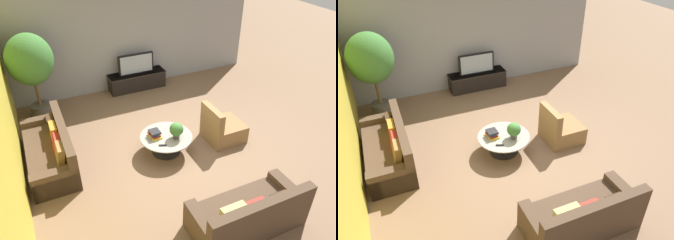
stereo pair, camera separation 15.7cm
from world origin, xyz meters
TOP-DOWN VIEW (x-y plane):
  - ground_plane at (0.00, 0.00)m, footprint 24.00×24.00m
  - back_wall_stone at (0.00, 3.26)m, footprint 7.40×0.12m
  - side_wall_left at (-3.26, 0.20)m, footprint 0.12×7.40m
  - media_console at (0.06, 2.94)m, footprint 1.63×0.50m
  - television at (0.06, 2.94)m, footprint 1.00×0.13m
  - coffee_table at (-0.40, -0.07)m, footprint 1.09×1.09m
  - couch_by_wall at (-2.64, 0.58)m, footprint 0.84×2.11m
  - couch_near_entry at (-0.03, -2.42)m, footprint 1.86×0.84m
  - armchair_wicker at (0.92, -0.18)m, footprint 0.80×0.76m
  - potted_palm_tall at (-2.61, 2.51)m, footprint 1.05×1.05m
  - potted_plant_tabletop at (-0.23, -0.21)m, footprint 0.29×0.29m
  - book_stack at (-0.62, 0.01)m, footprint 0.23×0.33m
  - remote_black at (-0.59, -0.34)m, footprint 0.16×0.10m

SIDE VIEW (x-z plane):
  - ground_plane at x=0.00m, z-range 0.00..0.00m
  - media_console at x=0.06m, z-range 0.01..0.49m
  - armchair_wicker at x=0.92m, z-range -0.16..0.70m
  - coffee_table at x=-0.40m, z-range 0.08..0.49m
  - couch_near_entry at x=-0.03m, z-range -0.13..0.71m
  - couch_by_wall at x=-2.64m, z-range -0.13..0.71m
  - remote_black at x=-0.59m, z-range 0.40..0.42m
  - book_stack at x=-0.62m, z-range 0.40..0.55m
  - potted_plant_tabletop at x=-0.23m, z-range 0.42..0.78m
  - television at x=0.06m, z-range 0.47..1.04m
  - potted_palm_tall at x=-2.61m, z-range 0.38..2.50m
  - back_wall_stone at x=0.00m, z-range 0.00..3.00m
  - side_wall_left at x=-3.26m, z-range 0.00..3.00m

